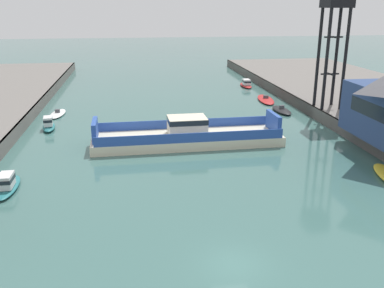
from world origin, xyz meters
TOP-DOWN VIEW (x-y plane):
  - ground_plane at (0.00, 0.00)m, footprint 400.00×400.00m
  - chain_ferry at (0.32, 24.88)m, footprint 22.35×6.47m
  - moored_boat_near_right at (17.05, 59.79)m, footprint 2.02×6.07m
  - moored_boat_mid_left at (16.89, 38.43)m, footprint 2.19×6.04m
  - moored_boat_mid_right at (-17.24, 13.91)m, footprint 1.65×5.54m
  - moored_boat_far_right at (-17.10, 41.38)m, footprint 2.44×6.08m
  - moored_boat_upstream_a at (-17.08, 33.71)m, footprint 2.19×5.22m
  - moored_boat_upstream_b at (16.94, 46.51)m, footprint 3.44×8.41m
  - crane_tower at (21.83, 33.60)m, footprint 3.48×3.48m

SIDE VIEW (x-z plane):
  - ground_plane at x=0.00m, z-range 0.00..0.00m
  - moored_boat_far_right at x=-17.10m, z-range -0.24..0.65m
  - moored_boat_upstream_b at x=16.94m, z-range -0.24..0.70m
  - moored_boat_mid_left at x=16.89m, z-range -0.24..0.80m
  - moored_boat_near_right at x=17.05m, z-range -0.20..1.35m
  - moored_boat_mid_right at x=-17.24m, z-range -0.20..1.45m
  - moored_boat_upstream_a at x=-17.08m, z-range -0.23..1.52m
  - chain_ferry at x=0.32m, z-range -0.63..2.67m
  - crane_tower at x=21.83m, z-range 6.44..22.68m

